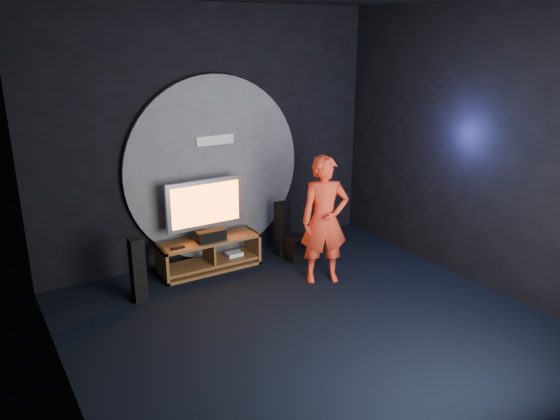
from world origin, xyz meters
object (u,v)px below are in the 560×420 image
object	(u,v)px
media_console	(210,256)
player	(325,220)
tv	(205,206)
tower_speaker_left	(138,270)
tower_speaker_right	(282,229)
subwoofer	(297,248)

from	to	relation	value
media_console	player	distance (m)	1.70
tv	tower_speaker_left	bearing A→B (deg)	-156.85
media_console	tower_speaker_left	world-z (taller)	tower_speaker_left
tower_speaker_left	tower_speaker_right	world-z (taller)	same
media_console	tv	xyz separation A→B (m)	(-0.01, 0.07, 0.70)
tv	tower_speaker_left	world-z (taller)	tv
tv	media_console	bearing A→B (deg)	-83.96
tower_speaker_left	tv	bearing A→B (deg)	23.15
tv	tower_speaker_right	size ratio (longest dim) A/B	1.35
subwoofer	tv	bearing A→B (deg)	161.89
media_console	tv	distance (m)	0.70
tv	subwoofer	bearing A→B (deg)	-18.11
tower_speaker_left	player	distance (m)	2.39
tv	tower_speaker_left	size ratio (longest dim) A/B	1.35
subwoofer	media_console	bearing A→B (deg)	164.70
tv	player	distance (m)	1.63
tower_speaker_right	tv	bearing A→B (deg)	171.58
media_console	player	world-z (taller)	player
tower_speaker_left	subwoofer	distance (m)	2.34
tv	player	xyz separation A→B (m)	(1.14, -1.16, -0.06)
media_console	tv	world-z (taller)	tv
tower_speaker_right	subwoofer	world-z (taller)	tower_speaker_right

